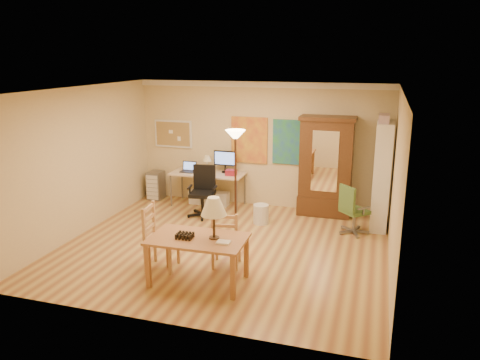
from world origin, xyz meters
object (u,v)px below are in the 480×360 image
(computer_desk, at_px, (210,185))
(office_chair_black, at_px, (203,203))
(dining_table, at_px, (204,229))
(bookshelf, at_px, (382,176))
(armoire, at_px, (326,173))
(office_chair_green, at_px, (353,221))

(computer_desk, xyz_separation_m, office_chair_black, (0.13, -0.75, -0.17))
(dining_table, height_order, office_chair_black, dining_table)
(dining_table, bearing_deg, computer_desk, 109.23)
(office_chair_black, bearing_deg, bookshelf, 6.42)
(armoire, xyz_separation_m, bookshelf, (1.10, -0.44, 0.13))
(armoire, height_order, bookshelf, armoire)
(office_chair_black, height_order, office_chair_green, office_chair_black)
(computer_desk, bearing_deg, bookshelf, -5.66)
(dining_table, bearing_deg, office_chair_black, 111.71)
(office_chair_black, bearing_deg, office_chair_green, -2.12)
(armoire, bearing_deg, office_chair_green, -55.66)
(bookshelf, bearing_deg, armoire, 158.18)
(computer_desk, distance_m, office_chair_green, 3.28)
(dining_table, bearing_deg, armoire, 70.03)
(office_chair_green, relative_size, armoire, 0.46)
(office_chair_black, height_order, bookshelf, bookshelf)
(office_chair_black, relative_size, armoire, 0.51)
(dining_table, distance_m, computer_desk, 3.71)
(dining_table, xyz_separation_m, armoire, (1.30, 3.57, 0.07))
(dining_table, relative_size, bookshelf, 0.69)
(computer_desk, relative_size, armoire, 0.79)
(dining_table, xyz_separation_m, office_chair_green, (1.94, 2.62, -0.58))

